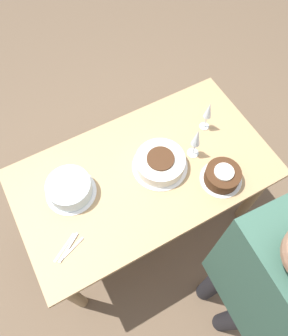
{
  "coord_description": "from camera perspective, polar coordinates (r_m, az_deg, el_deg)",
  "views": [
    {
      "loc": [
        -0.42,
        -0.76,
        2.47
      ],
      "look_at": [
        0.0,
        0.0,
        0.82
      ],
      "focal_mm": 35.0,
      "sensor_mm": 36.0,
      "label": 1
    }
  ],
  "objects": [
    {
      "name": "ground_plane",
      "position": [
        2.61,
        -0.0,
        -8.49
      ],
      "size": [
        12.0,
        12.0,
        0.0
      ],
      "primitive_type": "plane",
      "color": "brown"
    },
    {
      "name": "dining_table",
      "position": [
        2.01,
        -0.0,
        -2.31
      ],
      "size": [
        1.5,
        0.84,
        0.77
      ],
      "color": "tan",
      "rests_on": "ground_plane"
    },
    {
      "name": "cake_center_white",
      "position": [
        1.88,
        2.83,
        0.94
      ],
      "size": [
        0.33,
        0.33,
        0.1
      ],
      "color": "white",
      "rests_on": "dining_table"
    },
    {
      "name": "cake_front_chocolate",
      "position": [
        1.89,
        13.47,
        -1.34
      ],
      "size": [
        0.24,
        0.24,
        0.1
      ],
      "color": "white",
      "rests_on": "dining_table"
    },
    {
      "name": "cake_back_decorated",
      "position": [
        1.85,
        -12.82,
        -3.5
      ],
      "size": [
        0.28,
        0.28,
        0.1
      ],
      "color": "white",
      "rests_on": "dining_table"
    },
    {
      "name": "wine_glass_near",
      "position": [
        1.85,
        9.14,
        5.07
      ],
      "size": [
        0.07,
        0.07,
        0.24
      ],
      "color": "silver",
      "rests_on": "dining_table"
    },
    {
      "name": "wine_glass_far",
      "position": [
        1.98,
        11.14,
        9.64
      ],
      "size": [
        0.06,
        0.06,
        0.22
      ],
      "color": "silver",
      "rests_on": "dining_table"
    },
    {
      "name": "fork_pile",
      "position": [
        1.78,
        -13.1,
        -13.43
      ],
      "size": [
        0.18,
        0.11,
        0.01
      ],
      "color": "silver",
      "rests_on": "dining_table"
    },
    {
      "name": "person_cutting",
      "position": [
        1.56,
        18.71,
        -18.79
      ],
      "size": [
        0.24,
        0.41,
        1.65
      ],
      "rotation": [
        0.0,
        0.0,
        1.52
      ],
      "color": "#232328",
      "rests_on": "ground_plane"
    }
  ]
}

